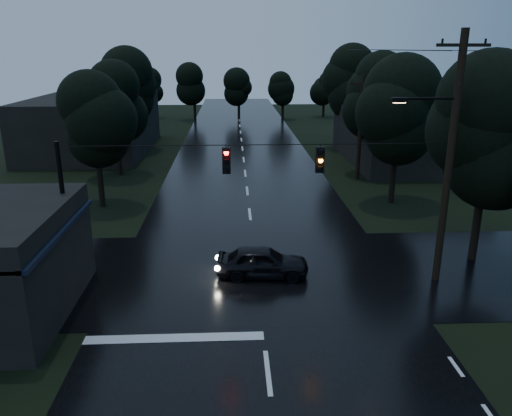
{
  "coord_description": "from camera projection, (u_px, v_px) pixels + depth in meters",
  "views": [
    {
      "loc": [
        -0.96,
        -7.69,
        9.29
      ],
      "look_at": [
        0.02,
        12.88,
        2.68
      ],
      "focal_mm": 35.0,
      "sensor_mm": 36.0,
      "label": 1
    }
  ],
  "objects": [
    {
      "name": "main_road",
      "position": [
        245.0,
        174.0,
        38.73
      ],
      "size": [
        12.0,
        120.0,
        0.02
      ],
      "primitive_type": "cube",
      "color": "black",
      "rests_on": "ground"
    },
    {
      "name": "cross_street",
      "position": [
        256.0,
        273.0,
        21.61
      ],
      "size": [
        60.0,
        9.0,
        0.02
      ],
      "primitive_type": "cube",
      "color": "black",
      "rests_on": "ground"
    },
    {
      "name": "building_far_right",
      "position": [
        408.0,
        135.0,
        42.5
      ],
      "size": [
        10.0,
        14.0,
        4.4
      ],
      "primitive_type": "cube",
      "color": "black",
      "rests_on": "ground"
    },
    {
      "name": "building_far_left",
      "position": [
        93.0,
        124.0,
        46.84
      ],
      "size": [
        10.0,
        16.0,
        5.0
      ],
      "primitive_type": "cube",
      "color": "black",
      "rests_on": "ground"
    },
    {
      "name": "utility_pole_main",
      "position": [
        448.0,
        157.0,
        19.39
      ],
      "size": [
        3.5,
        0.3,
        10.0
      ],
      "color": "black",
      "rests_on": "ground"
    },
    {
      "name": "utility_pole_far",
      "position": [
        360.0,
        127.0,
        36.02
      ],
      "size": [
        2.0,
        0.3,
        7.5
      ],
      "color": "black",
      "rests_on": "ground"
    },
    {
      "name": "anchor_pole_left",
      "position": [
        66.0,
        218.0,
        19.4
      ],
      "size": [
        0.18,
        0.18,
        6.0
      ],
      "primitive_type": "cylinder",
      "color": "black",
      "rests_on": "ground"
    },
    {
      "name": "span_signals",
      "position": [
        272.0,
        159.0,
        19.08
      ],
      "size": [
        15.0,
        0.37,
        1.12
      ],
      "color": "black",
      "rests_on": "ground"
    },
    {
      "name": "tree_corner_near",
      "position": [
        490.0,
        130.0,
        21.19
      ],
      "size": [
        4.48,
        4.48,
        9.44
      ],
      "color": "black",
      "rests_on": "ground"
    },
    {
      "name": "tree_left_a",
      "position": [
        94.0,
        121.0,
        29.11
      ],
      "size": [
        3.92,
        3.92,
        8.26
      ],
      "color": "black",
      "rests_on": "ground"
    },
    {
      "name": "tree_left_b",
      "position": [
        114.0,
        101.0,
        36.58
      ],
      "size": [
        4.2,
        4.2,
        8.85
      ],
      "color": "black",
      "rests_on": "ground"
    },
    {
      "name": "tree_left_c",
      "position": [
        131.0,
        86.0,
        45.95
      ],
      "size": [
        4.48,
        4.48,
        9.44
      ],
      "color": "black",
      "rests_on": "ground"
    },
    {
      "name": "tree_right_a",
      "position": [
        398.0,
        113.0,
        29.82
      ],
      "size": [
        4.2,
        4.2,
        8.85
      ],
      "color": "black",
      "rests_on": "ground"
    },
    {
      "name": "tree_right_b",
      "position": [
        373.0,
        94.0,
        37.34
      ],
      "size": [
        4.48,
        4.48,
        9.44
      ],
      "color": "black",
      "rests_on": "ground"
    },
    {
      "name": "tree_right_c",
      "position": [
        350.0,
        81.0,
        46.76
      ],
      "size": [
        4.76,
        4.76,
        10.03
      ],
      "color": "black",
      "rests_on": "ground"
    },
    {
      "name": "car",
      "position": [
        263.0,
        262.0,
        21.13
      ],
      "size": [
        3.98,
        1.84,
        1.32
      ],
      "primitive_type": "imported",
      "rotation": [
        0.0,
        0.0,
        1.5
      ],
      "color": "black",
      "rests_on": "ground"
    }
  ]
}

